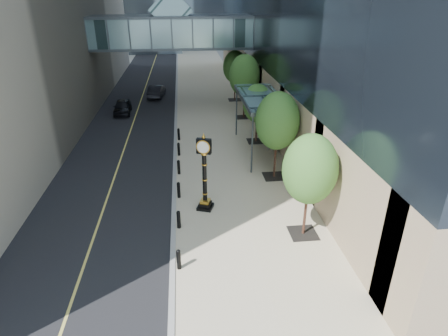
{
  "coord_description": "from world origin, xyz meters",
  "views": [
    {
      "loc": [
        -2.14,
        -12.31,
        11.28
      ],
      "look_at": [
        -0.09,
        6.48,
        2.3
      ],
      "focal_mm": 30.0,
      "sensor_mm": 36.0,
      "label": 1
    }
  ],
  "objects_px": {
    "street_clock": "(205,178)",
    "pedestrian": "(270,141)",
    "car_near": "(122,107)",
    "car_far": "(156,91)"
  },
  "relations": [
    {
      "from": "street_clock",
      "to": "car_far",
      "type": "height_order",
      "value": "street_clock"
    },
    {
      "from": "car_far",
      "to": "car_near",
      "type": "bearing_deg",
      "value": 70.99
    },
    {
      "from": "pedestrian",
      "to": "car_far",
      "type": "xyz_separation_m",
      "value": [
        -9.59,
        17.42,
        -0.12
      ]
    },
    {
      "from": "pedestrian",
      "to": "car_far",
      "type": "distance_m",
      "value": 19.88
    },
    {
      "from": "street_clock",
      "to": "pedestrian",
      "type": "xyz_separation_m",
      "value": [
        5.54,
        8.0,
        -1.13
      ]
    },
    {
      "from": "pedestrian",
      "to": "car_near",
      "type": "distance_m",
      "value": 16.94
    },
    {
      "from": "street_clock",
      "to": "car_near",
      "type": "xyz_separation_m",
      "value": [
        -7.12,
        19.25,
        -1.27
      ]
    },
    {
      "from": "pedestrian",
      "to": "street_clock",
      "type": "bearing_deg",
      "value": 73.93
    },
    {
      "from": "pedestrian",
      "to": "car_far",
      "type": "height_order",
      "value": "pedestrian"
    },
    {
      "from": "pedestrian",
      "to": "car_near",
      "type": "relative_size",
      "value": 0.39
    }
  ]
}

